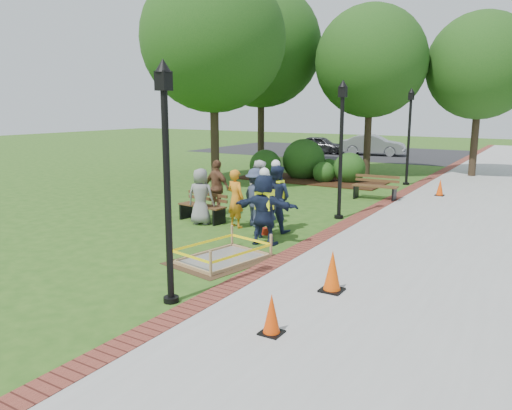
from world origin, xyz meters
The scene contains 34 objects.
ground centered at (0.00, 0.00, 0.00)m, with size 100.00×100.00×0.00m, color #285116.
sidewalk centered at (5.00, 10.00, 0.01)m, with size 6.00×60.00×0.02m, color #9E9E99.
brick_edging centered at (1.75, 10.00, 0.01)m, with size 0.50×60.00×0.03m, color maroon.
mulch_bed centered at (-3.00, 12.00, 0.02)m, with size 7.00×3.00×0.05m, color #381E0F.
parking_lot centered at (0.00, 27.00, 0.00)m, with size 36.00×12.00×0.01m, color black.
wet_concrete_pad centered at (0.61, -0.47, 0.23)m, with size 2.13×2.59×0.55m.
bench_near centered at (-2.19, 2.45, 0.28)m, with size 1.64×0.70×0.86m.
bench_far centered at (1.19, 8.75, 0.29)m, with size 1.71×0.67×0.91m.
cone_front centered at (3.46, -3.20, 0.32)m, with size 0.34×0.34×0.67m.
cone_back centered at (3.55, -1.03, 0.40)m, with size 0.42×0.42×0.83m.
cone_far centered at (3.15, 10.77, 0.33)m, with size 0.34×0.34×0.68m.
toolbox centered at (0.24, 2.05, 0.09)m, with size 0.36×0.20×0.18m, color #9D1D0C.
lamp_near centered at (1.25, -3.00, 2.48)m, with size 0.28×0.28×4.26m.
lamp_mid centered at (1.25, 5.00, 2.48)m, with size 0.28×0.28×4.26m.
lamp_far centered at (1.25, 13.00, 2.48)m, with size 0.28×0.28×4.26m.
tree_left centered at (-5.91, 8.29, 6.23)m, with size 6.12×6.12×9.30m.
tree_back centered at (-1.32, 15.03, 5.61)m, with size 5.45×5.45×8.35m.
tree_right centered at (3.33, 17.55, 5.38)m, with size 5.16×5.16×7.97m.
tree_far centered at (-7.54, 14.98, 6.68)m, with size 6.62×6.62×10.00m.
shrub_a centered at (-5.09, 11.29, 0.00)m, with size 1.54×1.54×1.54m, color #184513.
shrub_b centered at (-3.65, 12.54, 0.00)m, with size 2.07×2.07×2.07m, color #184513.
shrub_c centered at (-2.25, 11.81, 0.00)m, with size 1.03×1.03×1.03m, color #184513.
shrub_d centered at (-1.24, 12.39, 0.00)m, with size 1.48×1.48×1.48m, color #184513.
shrub_e centered at (-2.68, 13.37, 0.00)m, with size 1.00×1.00×1.00m, color #184513.
casual_person_a centered at (-2.00, 2.14, 0.84)m, with size 0.61×0.47×1.68m.
casual_person_b centered at (-0.88, 2.34, 0.85)m, with size 0.61×0.47×1.70m.
casual_person_c centered at (-0.68, 3.38, 0.94)m, with size 0.71×0.70×1.89m.
casual_person_d centered at (-2.33, 3.44, 0.89)m, with size 0.63×0.47×1.79m.
casual_person_e centered at (-0.44, 2.76, 0.86)m, with size 0.65×0.57×1.72m.
hivis_worker_a centered at (0.75, 1.19, 0.98)m, with size 0.64×0.47×1.98m.
hivis_worker_b centered at (0.47, 1.73, 0.90)m, with size 0.59×0.45×1.80m.
hivis_worker_c centered at (0.35, 2.50, 1.00)m, with size 0.61×0.40×2.03m.
parked_car_a centered at (-8.19, 24.74, 0.00)m, with size 4.32×1.88×1.41m, color #292A2C.
parked_car_b centered at (-4.40, 25.49, 0.00)m, with size 4.88×2.12×1.59m, color #98999C.
Camera 1 is at (6.99, -9.49, 3.50)m, focal length 35.00 mm.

